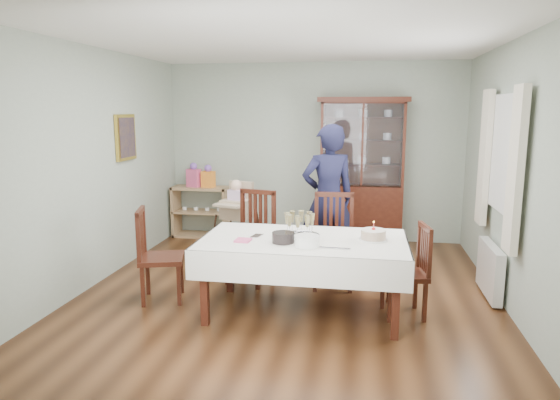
% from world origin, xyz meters
% --- Properties ---
extents(floor, '(5.00, 5.00, 0.00)m').
position_xyz_m(floor, '(0.00, 0.00, 0.00)').
color(floor, '#593319').
rests_on(floor, ground).
extents(room_shell, '(5.00, 5.00, 5.00)m').
position_xyz_m(room_shell, '(0.00, 0.53, 1.70)').
color(room_shell, '#9EAA99').
rests_on(room_shell, floor).
extents(dining_table, '(2.00, 1.15, 0.76)m').
position_xyz_m(dining_table, '(0.23, -0.48, 0.38)').
color(dining_table, '#431D10').
rests_on(dining_table, floor).
extents(china_cabinet, '(1.30, 0.48, 2.18)m').
position_xyz_m(china_cabinet, '(0.75, 2.26, 1.12)').
color(china_cabinet, '#431D10').
rests_on(china_cabinet, floor).
extents(sideboard, '(0.90, 0.38, 0.80)m').
position_xyz_m(sideboard, '(-1.75, 2.28, 0.40)').
color(sideboard, tan).
rests_on(sideboard, floor).
extents(picture_frame, '(0.04, 0.48, 0.58)m').
position_xyz_m(picture_frame, '(-2.22, 0.80, 1.65)').
color(picture_frame, gold).
rests_on(picture_frame, room_shell).
extents(window, '(0.04, 1.02, 1.22)m').
position_xyz_m(window, '(2.22, 0.30, 1.55)').
color(window, white).
rests_on(window, room_shell).
extents(curtain_left, '(0.07, 0.30, 1.55)m').
position_xyz_m(curtain_left, '(2.16, -0.32, 1.45)').
color(curtain_left, silver).
rests_on(curtain_left, room_shell).
extents(curtain_right, '(0.07, 0.30, 1.55)m').
position_xyz_m(curtain_right, '(2.16, 0.92, 1.45)').
color(curtain_right, silver).
rests_on(curtain_right, room_shell).
extents(radiator, '(0.10, 0.80, 0.55)m').
position_xyz_m(radiator, '(2.16, 0.30, 0.30)').
color(radiator, white).
rests_on(radiator, floor).
extents(chair_far_left, '(0.58, 0.58, 1.06)m').
position_xyz_m(chair_far_left, '(-0.49, 0.34, 0.32)').
color(chair_far_left, '#431D10').
rests_on(chair_far_left, floor).
extents(chair_far_right, '(0.50, 0.50, 1.05)m').
position_xyz_m(chair_far_right, '(0.47, 0.35, 0.31)').
color(chair_far_right, '#431D10').
rests_on(chair_far_right, floor).
extents(chair_end_left, '(0.55, 0.55, 0.99)m').
position_xyz_m(chair_end_left, '(-1.30, -0.39, 0.29)').
color(chair_end_left, '#431D10').
rests_on(chair_end_left, floor).
extents(chair_end_right, '(0.47, 0.47, 0.91)m').
position_xyz_m(chair_end_right, '(1.22, -0.37, 0.27)').
color(chair_end_right, '#431D10').
rests_on(chair_end_right, floor).
extents(woman, '(0.78, 0.66, 1.83)m').
position_xyz_m(woman, '(0.36, 0.93, 0.92)').
color(woman, black).
rests_on(woman, floor).
extents(high_chair, '(0.60, 0.60, 1.08)m').
position_xyz_m(high_chair, '(-0.88, 1.17, 0.42)').
color(high_chair, black).
rests_on(high_chair, floor).
extents(champagne_tray, '(0.41, 0.41, 0.24)m').
position_xyz_m(champagne_tray, '(0.18, -0.42, 0.84)').
color(champagne_tray, silver).
rests_on(champagne_tray, dining_table).
extents(birthday_cake, '(0.28, 0.28, 0.19)m').
position_xyz_m(birthday_cake, '(0.90, -0.41, 0.81)').
color(birthday_cake, white).
rests_on(birthday_cake, dining_table).
extents(plate_stack_dark, '(0.25, 0.25, 0.10)m').
position_xyz_m(plate_stack_dark, '(0.05, -0.65, 0.81)').
color(plate_stack_dark, black).
rests_on(plate_stack_dark, dining_table).
extents(plate_stack_white, '(0.28, 0.28, 0.10)m').
position_xyz_m(plate_stack_white, '(0.29, -0.73, 0.81)').
color(plate_stack_white, white).
rests_on(plate_stack_white, dining_table).
extents(napkin_stack, '(0.15, 0.15, 0.02)m').
position_xyz_m(napkin_stack, '(-0.33, -0.67, 0.77)').
color(napkin_stack, '#DE5183').
rests_on(napkin_stack, dining_table).
extents(cutlery, '(0.14, 0.17, 0.01)m').
position_xyz_m(cutlery, '(-0.28, -0.46, 0.77)').
color(cutlery, silver).
rests_on(cutlery, dining_table).
extents(cake_knife, '(0.28, 0.04, 0.01)m').
position_xyz_m(cake_knife, '(0.55, -0.77, 0.77)').
color(cake_knife, silver).
rests_on(cake_knife, dining_table).
extents(gift_bag_pink, '(0.24, 0.19, 0.38)m').
position_xyz_m(gift_bag_pink, '(-1.85, 2.26, 0.97)').
color(gift_bag_pink, '#DE5183').
rests_on(gift_bag_pink, sideboard).
extents(gift_bag_orange, '(0.21, 0.17, 0.36)m').
position_xyz_m(gift_bag_orange, '(-1.61, 2.26, 0.96)').
color(gift_bag_orange, orange).
rests_on(gift_bag_orange, sideboard).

